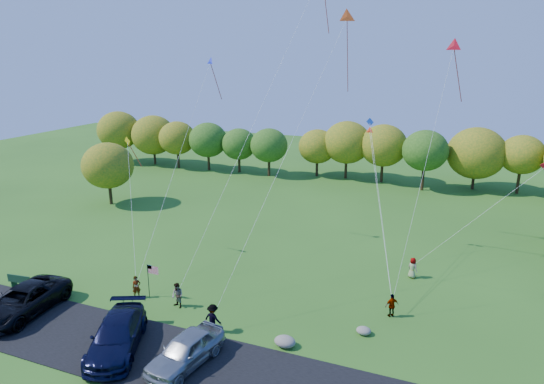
{
  "coord_description": "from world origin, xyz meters",
  "views": [
    {
      "loc": [
        14.2,
        -23.29,
        16.28
      ],
      "look_at": [
        2.33,
        6.0,
        7.21
      ],
      "focal_mm": 32.0,
      "sensor_mm": 36.0,
      "label": 1
    }
  ],
  "objects": [
    {
      "name": "flyer_a",
      "position": [
        -5.8,
        1.21,
        0.79
      ],
      "size": [
        0.67,
        0.69,
        1.59
      ],
      "primitive_type": "imported",
      "rotation": [
        0.0,
        0.0,
        0.87
      ],
      "color": "#4C4C59",
      "rests_on": "ground"
    },
    {
      "name": "ground",
      "position": [
        0.0,
        0.0,
        0.0
      ],
      "size": [
        140.0,
        140.0,
        0.0
      ],
      "primitive_type": "plane",
      "color": "#2C5C1A",
      "rests_on": "ground"
    },
    {
      "name": "asphalt_lane",
      "position": [
        0.0,
        -4.0,
        0.03
      ],
      "size": [
        44.0,
        6.0,
        0.06
      ],
      "primitive_type": "cube",
      "color": "black",
      "rests_on": "ground"
    },
    {
      "name": "boulder_far",
      "position": [
        9.67,
        2.57,
        0.23
      ],
      "size": [
        0.9,
        0.75,
        0.47
      ],
      "primitive_type": "ellipsoid",
      "color": "slate",
      "rests_on": "ground"
    },
    {
      "name": "flag_assembly",
      "position": [
        -4.82,
        1.62,
        1.82
      ],
      "size": [
        0.9,
        0.59,
        2.44
      ],
      "color": "black",
      "rests_on": "ground"
    },
    {
      "name": "minivan_dark",
      "position": [
        -11.18,
        -3.34,
        0.96
      ],
      "size": [
        3.47,
        6.66,
        1.79
      ],
      "primitive_type": "imported",
      "rotation": [
        0.0,
        0.0,
        0.08
      ],
      "color": "black",
      "rests_on": "asphalt_lane"
    },
    {
      "name": "flyer_b",
      "position": [
        -2.45,
        1.13,
        0.86
      ],
      "size": [
        1.01,
        0.89,
        1.72
      ],
      "primitive_type": "imported",
      "rotation": [
        0.0,
        0.0,
        -0.34
      ],
      "color": "#4C4C59",
      "rests_on": "ground"
    },
    {
      "name": "boulder_near",
      "position": [
        5.72,
        -0.39,
        0.32
      ],
      "size": [
        1.26,
        0.99,
        0.63
      ],
      "primitive_type": "ellipsoid",
      "color": "gray",
      "rests_on": "ground"
    },
    {
      "name": "trash_barrel",
      "position": [
        -12.4,
        -0.7,
        0.45
      ],
      "size": [
        0.6,
        0.6,
        0.9
      ],
      "primitive_type": "cylinder",
      "color": "blue",
      "rests_on": "ground"
    },
    {
      "name": "flyer_c",
      "position": [
        1.15,
        -0.59,
        0.9
      ],
      "size": [
        1.23,
        0.8,
        1.81
      ],
      "primitive_type": "imported",
      "rotation": [
        0.0,
        0.0,
        3.03
      ],
      "color": "#4C4C59",
      "rests_on": "ground"
    },
    {
      "name": "treeline",
      "position": [
        -2.27,
        36.11,
        4.72
      ],
      "size": [
        75.79,
        27.54,
        8.37
      ],
      "color": "#392715",
      "rests_on": "ground"
    },
    {
      "name": "park_bench",
      "position": [
        -14.4,
        -0.81,
        0.56
      ],
      "size": [
        1.91,
        0.57,
        1.05
      ],
      "rotation": [
        0.0,
        0.0,
        0.11
      ],
      "color": "#153C21",
      "rests_on": "ground"
    },
    {
      "name": "flyer_d",
      "position": [
        10.9,
        5.27,
        0.79
      ],
      "size": [
        0.96,
        0.87,
        1.57
      ],
      "primitive_type": "imported",
      "rotation": [
        0.0,
        0.0,
        3.81
      ],
      "color": "#4C4C59",
      "rests_on": "ground"
    },
    {
      "name": "minivan_silver",
      "position": [
        1.39,
        -4.06,
        0.93
      ],
      "size": [
        2.81,
        5.35,
        1.74
      ],
      "primitive_type": "imported",
      "rotation": [
        0.0,
        0.0,
        -0.15
      ],
      "color": "#95989F",
      "rests_on": "asphalt_lane"
    },
    {
      "name": "minivan_navy",
      "position": [
        -2.95,
        -4.32,
        0.96
      ],
      "size": [
        4.87,
        6.69,
        1.8
      ],
      "primitive_type": "imported",
      "rotation": [
        0.0,
        0.0,
        0.43
      ],
      "color": "black",
      "rests_on": "asphalt_lane"
    },
    {
      "name": "kites_aloft",
      "position": [
        4.72,
        13.3,
        17.33
      ],
      "size": [
        30.17,
        8.89,
        13.76
      ],
      "color": "#C34715",
      "rests_on": "ground"
    },
    {
      "name": "flyer_e",
      "position": [
        11.46,
        11.54,
        0.8
      ],
      "size": [
        0.93,
        0.85,
        1.6
      ],
      "primitive_type": "imported",
      "rotation": [
        0.0,
        0.0,
        2.58
      ],
      "color": "#4C4C59",
      "rests_on": "ground"
    }
  ]
}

